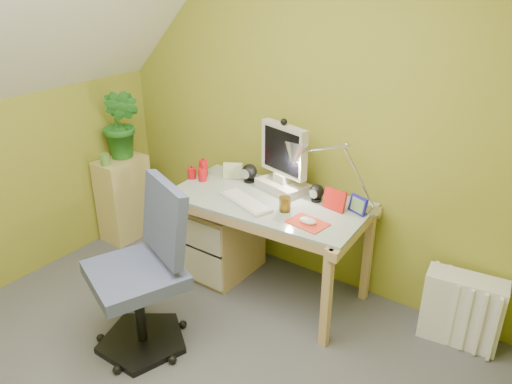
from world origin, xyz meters
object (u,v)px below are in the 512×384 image
Objects in this scene: desk at (268,245)px; potted_plant at (122,124)px; radiator at (462,309)px; task_chair at (135,271)px; monitor at (284,157)px; desk_lamp at (346,160)px; side_ledge at (124,198)px.

potted_plant is (-1.37, -0.01, 0.62)m from desk.
potted_plant is 1.26× the size of radiator.
radiator is (1.53, 1.14, -0.29)m from task_chair.
desk_lamp is (0.45, 0.00, 0.08)m from monitor.
potted_plant is at bearing 177.72° from radiator.
potted_plant reaches higher than radiator.
side_ledge is (-1.38, -0.06, -0.01)m from desk.
monitor is at bearing 10.01° from side_ledge.
desk is 2.04× the size of desk_lamp.
potted_plant is at bearing -157.58° from monitor.
potted_plant reaches higher than task_chair.
side_ledge is at bearing 178.87° from desk.
potted_plant is 1.48m from task_chair.
desk_lamp is 1.13× the size of potted_plant.
desk is at bearing -75.66° from monitor.
desk reaches higher than side_ledge.
desk_lamp reaches higher than task_chair.
potted_plant is at bearing 73.40° from side_ledge.
desk is at bearing 0.59° from potted_plant.
desk_lamp reaches higher than desk.
side_ledge is at bearing -106.60° from potted_plant.
desk_lamp reaches higher than monitor.
desk is 2.73× the size of monitor.
monitor is 0.46m from desk_lamp.
task_chair reaches higher than side_ledge.
desk is 0.82m from desk_lamp.
desk_lamp is 1.83m from potted_plant.
radiator is at bearing 16.64° from monitor.
side_ledge is 0.66× the size of task_chair.
desk is at bearing -177.17° from radiator.
potted_plant is 2.73m from radiator.
task_chair is at bearing -150.88° from radiator.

